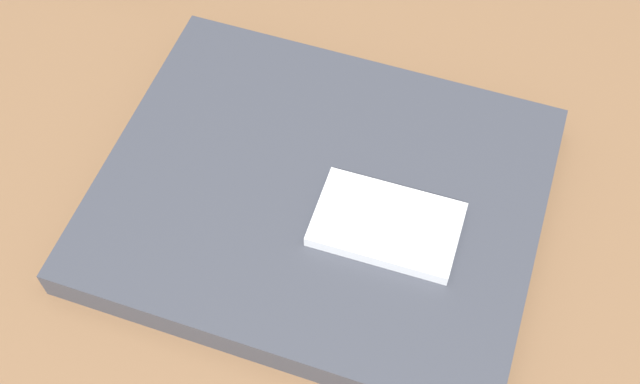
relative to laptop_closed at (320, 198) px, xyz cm
name	(u,v)px	position (x,y,z in cm)	size (l,w,h in cm)	color
desk_surface	(330,271)	(-1.96, 3.98, -2.76)	(120.00, 80.00, 3.00)	brown
laptop_closed	(320,198)	(0.00, 0.00, 0.00)	(30.30, 24.89, 2.52)	#33353D
cell_phone_on_laptop	(387,224)	(-5.21, 1.73, 1.75)	(9.72, 6.10, 1.05)	silver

